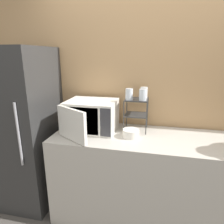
# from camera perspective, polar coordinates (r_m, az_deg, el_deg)

# --- Properties ---
(wall_back) EXTENTS (8.00, 0.06, 2.60)m
(wall_back) POSITION_cam_1_polar(r_m,az_deg,el_deg) (2.27, 11.67, 5.49)
(wall_back) COLOR tan
(wall_back) RESTS_ON ground_plane
(counter) EXTENTS (1.93, 0.69, 0.93)m
(counter) POSITION_cam_1_polar(r_m,az_deg,el_deg) (2.23, 10.18, -18.09)
(counter) COLOR #B7B2A8
(counter) RESTS_ON ground_plane
(microwave) EXTENTS (0.53, 0.65, 0.32)m
(microwave) POSITION_cam_1_polar(r_m,az_deg,el_deg) (2.12, -6.00, -1.03)
(microwave) COLOR silver
(microwave) RESTS_ON counter
(dish_rack) EXTENTS (0.24, 0.22, 0.34)m
(dish_rack) POSITION_cam_1_polar(r_m,az_deg,el_deg) (2.09, 6.93, 1.16)
(dish_rack) COLOR #333333
(dish_rack) RESTS_ON counter
(glass_front_left) EXTENTS (0.08, 0.08, 0.11)m
(glass_front_left) POSITION_cam_1_polar(r_m,az_deg,el_deg) (2.01, 4.91, 5.09)
(glass_front_left) COLOR silver
(glass_front_left) RESTS_ON dish_rack
(glass_back_right) EXTENTS (0.08, 0.08, 0.11)m
(glass_back_right) POSITION_cam_1_polar(r_m,az_deg,el_deg) (2.12, 9.10, 5.51)
(glass_back_right) COLOR silver
(glass_back_right) RESTS_ON dish_rack
(glass_front_right) EXTENTS (0.08, 0.08, 0.11)m
(glass_front_right) POSITION_cam_1_polar(r_m,az_deg,el_deg) (2.00, 8.79, 4.90)
(glass_front_right) COLOR silver
(glass_front_right) RESTS_ON dish_rack
(bowl) EXTENTS (0.16, 0.16, 0.08)m
(bowl) POSITION_cam_1_polar(r_m,az_deg,el_deg) (1.97, 5.43, -6.09)
(bowl) COLOR silver
(bowl) RESTS_ON counter
(refrigerator) EXTENTS (0.62, 0.70, 1.78)m
(refrigerator) POSITION_cam_1_polar(r_m,az_deg,el_deg) (2.47, -23.48, -4.54)
(refrigerator) COLOR #2D2D2D
(refrigerator) RESTS_ON ground_plane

